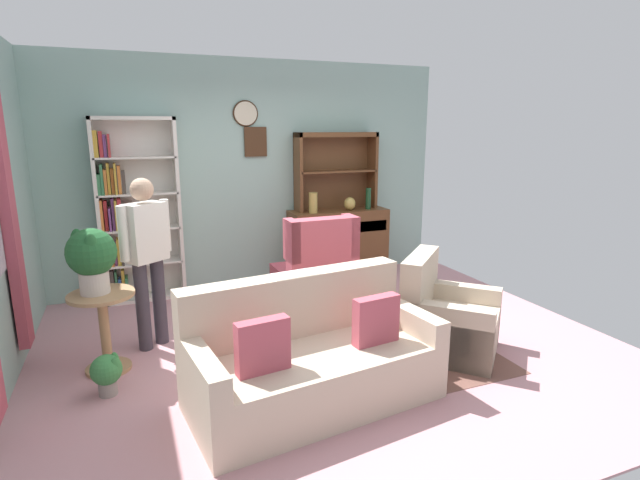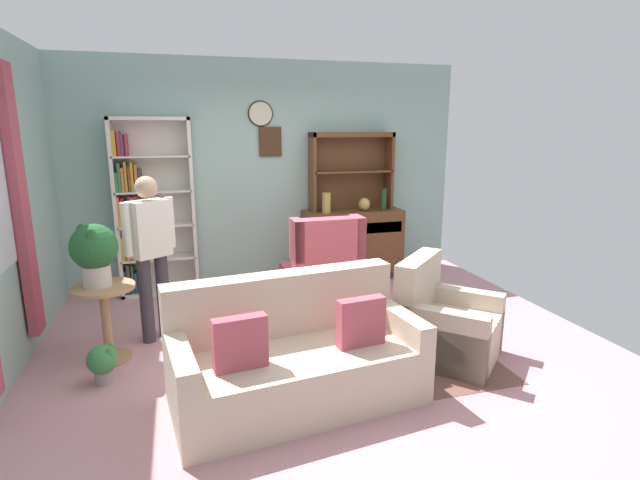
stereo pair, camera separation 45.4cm
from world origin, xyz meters
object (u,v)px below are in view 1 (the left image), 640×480
(bookshelf, at_px, (132,213))
(bottle_wine, at_px, (368,199))
(potted_plant_small, at_px, (107,372))
(couch_floral, at_px, (311,360))
(person_reading, at_px, (147,251))
(coffee_table, at_px, (278,314))
(wingback_chair, at_px, (316,274))
(armchair_floral, at_px, (446,321))
(sideboard, at_px, (338,240))
(vase_round, at_px, (350,204))
(plant_stand, at_px, (104,323))
(sideboard_hutch, at_px, (336,160))
(vase_tall, at_px, (313,203))
(potted_plant_large, at_px, (91,256))
(book_stack, at_px, (262,305))

(bookshelf, distance_m, bottle_wine, 2.94)
(potted_plant_small, bearing_deg, couch_floral, -23.98)
(bookshelf, distance_m, potted_plant_small, 2.35)
(bottle_wine, distance_m, couch_floral, 3.28)
(bottle_wine, xyz_separation_m, potted_plant_small, (-3.23, -2.00, -0.87))
(person_reading, height_order, coffee_table, person_reading)
(wingback_chair, height_order, potted_plant_small, wingback_chair)
(couch_floral, bearing_deg, armchair_floral, 11.91)
(person_reading, distance_m, coffee_table, 1.30)
(coffee_table, bearing_deg, sideboard, 52.81)
(vase_round, height_order, wingback_chair, vase_round)
(sideboard, xyz_separation_m, plant_stand, (-2.85, -1.67, -0.09))
(sideboard_hutch, relative_size, potted_plant_small, 3.43)
(sideboard, height_order, potted_plant_small, sideboard)
(vase_tall, xyz_separation_m, bottle_wine, (0.78, -0.01, 0.01))
(sideboard, relative_size, potted_plant_large, 2.44)
(armchair_floral, distance_m, potted_plant_large, 3.06)
(vase_round, bearing_deg, book_stack, -133.61)
(sideboard, bearing_deg, book_stack, -130.28)
(armchair_floral, relative_size, wingback_chair, 1.03)
(potted_plant_small, distance_m, coffee_table, 1.45)
(bottle_wine, distance_m, plant_stand, 3.66)
(person_reading, bearing_deg, potted_plant_large, -142.34)
(potted_plant_large, height_order, person_reading, person_reading)
(potted_plant_small, relative_size, book_stack, 1.57)
(sideboard_hutch, bearing_deg, person_reading, -149.85)
(sideboard, height_order, bottle_wine, bottle_wine)
(armchair_floral, xyz_separation_m, plant_stand, (-2.83, 0.76, 0.13))
(bottle_wine, bearing_deg, vase_round, 175.05)
(vase_round, distance_m, bottle_wine, 0.27)
(sideboard_hutch, relative_size, wingback_chair, 1.05)
(sideboard, xyz_separation_m, potted_plant_small, (-2.84, -2.09, -0.32))
(vase_round, relative_size, book_stack, 0.83)
(plant_stand, bearing_deg, vase_tall, 32.85)
(vase_round, bearing_deg, wingback_chair, -133.54)
(sideboard_hutch, xyz_separation_m, bottle_wine, (0.39, -0.20, -0.50))
(bookshelf, xyz_separation_m, bottle_wine, (2.93, -0.17, 0.03))
(couch_floral, relative_size, potted_plant_large, 3.55)
(wingback_chair, bearing_deg, person_reading, -167.46)
(vase_tall, height_order, potted_plant_small, vase_tall)
(sideboard, relative_size, bottle_wine, 4.59)
(person_reading, height_order, book_stack, person_reading)
(potted_plant_large, distance_m, book_stack, 1.44)
(bookshelf, bearing_deg, sideboard, -1.89)
(vase_tall, bearing_deg, potted_plant_large, -147.85)
(book_stack, bearing_deg, plant_stand, 172.34)
(potted_plant_large, distance_m, person_reading, 0.55)
(armchair_floral, relative_size, potted_plant_large, 2.03)
(potted_plant_large, distance_m, potted_plant_small, 0.91)
(vase_tall, bearing_deg, wingback_chair, -109.30)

